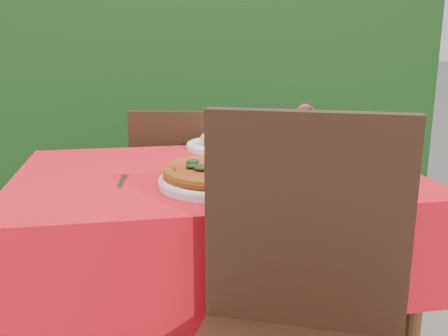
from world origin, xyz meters
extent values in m
cube|color=black|center=(0.00, 1.55, 0.80)|extent=(3.20, 0.55, 1.60)
cube|color=#482B17|center=(0.00, 0.00, 0.72)|extent=(1.20, 0.80, 0.04)
cylinder|color=#482B17|center=(0.54, -0.34, 0.35)|extent=(0.05, 0.05, 0.70)
cylinder|color=#482B17|center=(-0.54, 0.34, 0.35)|extent=(0.05, 0.05, 0.70)
cylinder|color=#482B17|center=(0.54, 0.34, 0.35)|extent=(0.05, 0.05, 0.70)
cube|color=red|center=(0.00, 0.00, 0.59)|extent=(1.26, 0.86, 0.32)
cube|color=black|center=(0.11, -0.55, 0.76)|extent=(0.44, 0.22, 0.50)
cube|color=black|center=(-0.05, 0.75, 0.42)|extent=(0.46, 0.46, 0.04)
cube|color=black|center=(-0.08, 0.57, 0.65)|extent=(0.39, 0.12, 0.43)
cylinder|color=black|center=(0.15, 0.88, 0.20)|extent=(0.03, 0.03, 0.40)
cylinder|color=black|center=(-0.18, 0.94, 0.20)|extent=(0.03, 0.03, 0.40)
cylinder|color=black|center=(0.08, 0.55, 0.20)|extent=(0.03, 0.03, 0.40)
cylinder|color=black|center=(-0.25, 0.62, 0.20)|extent=(0.03, 0.03, 0.40)
cylinder|color=silver|center=(-0.01, -0.17, 0.76)|extent=(0.36, 0.36, 0.02)
cylinder|color=#B46119|center=(-0.01, -0.17, 0.78)|extent=(0.34, 0.34, 0.02)
cylinder|color=#A70D0A|center=(-0.01, -0.17, 0.80)|extent=(0.28, 0.28, 0.01)
cylinder|color=white|center=(0.08, 0.34, 0.76)|extent=(0.28, 0.28, 0.02)
ellipsoid|color=beige|center=(0.08, 0.34, 0.79)|extent=(0.17, 0.17, 0.08)
cylinder|color=silver|center=(0.50, 0.09, 0.80)|extent=(0.09, 0.09, 0.11)
cylinder|color=#A9CEE5|center=(0.50, 0.09, 0.79)|extent=(0.07, 0.07, 0.08)
cylinder|color=white|center=(0.38, 0.22, 0.75)|extent=(0.07, 0.07, 0.01)
cylinder|color=white|center=(0.38, 0.22, 0.80)|extent=(0.01, 0.01, 0.10)
ellipsoid|color=white|center=(0.38, 0.22, 0.89)|extent=(0.08, 0.08, 0.10)
cube|color=#B1B0B8|center=(-0.30, -0.10, 0.75)|extent=(0.04, 0.17, 0.00)
camera|label=1|loc=(-0.26, -1.55, 1.15)|focal=40.00mm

